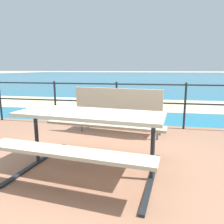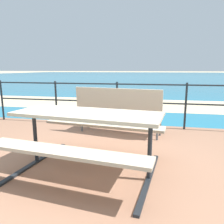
% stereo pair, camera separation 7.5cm
% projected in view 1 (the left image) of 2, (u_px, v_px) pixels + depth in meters
% --- Properties ---
extents(ground_plane, '(240.00, 240.00, 0.00)m').
position_uv_depth(ground_plane, '(83.00, 180.00, 2.63)').
color(ground_plane, beige).
extents(patio_paving, '(6.40, 5.20, 0.06)m').
position_uv_depth(patio_paving, '(83.00, 178.00, 2.62)').
color(patio_paving, '#996B51').
rests_on(patio_paving, ground).
extents(sea_water, '(90.00, 90.00, 0.01)m').
position_uv_depth(sea_water, '(149.00, 76.00, 41.15)').
color(sea_water, teal).
rests_on(sea_water, ground).
extents(beach_strip, '(54.03, 3.43, 0.01)m').
position_uv_depth(beach_strip, '(131.00, 104.00, 8.25)').
color(beach_strip, beige).
rests_on(beach_strip, ground).
extents(picnic_table, '(1.94, 1.58, 0.76)m').
position_uv_depth(picnic_table, '(89.00, 127.00, 2.64)').
color(picnic_table, '#BCAD93').
rests_on(picnic_table, patio_paving).
extents(park_bench, '(1.76, 0.71, 0.92)m').
position_uv_depth(park_bench, '(118.00, 107.00, 4.17)').
color(park_bench, '#BCAD93').
rests_on(park_bench, patio_paving).
extents(railing_fence, '(5.94, 0.04, 0.99)m').
position_uv_depth(railing_fence, '(116.00, 98.00, 4.82)').
color(railing_fence, '#1E2328').
rests_on(railing_fence, patio_paving).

